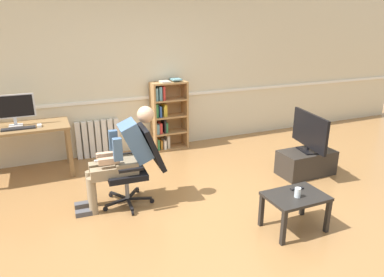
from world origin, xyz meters
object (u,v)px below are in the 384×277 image
Objects in this scene: spare_remote at (297,189)px; tv_screen at (310,132)px; computer_desk at (17,134)px; office_chair at (138,163)px; computer_mouse at (39,126)px; drinking_glass at (298,193)px; imac_monitor at (13,108)px; keyboard at (19,129)px; radiator at (98,138)px; bookshelf at (167,116)px; tv_stand at (306,162)px; coffee_table at (295,200)px; person_seated at (122,155)px.

tv_screen is at bearing -39.05° from spare_remote.
computer_desk is 1.96m from office_chair.
computer_mouse reaches higher than drinking_glass.
computer_desk is 2.46× the size of imac_monitor.
radiator is at bearing 25.48° from keyboard.
drinking_glass is 0.19m from spare_remote.
computer_mouse is 3.82m from tv_screen.
tv_screen reaches higher than keyboard.
bookshelf is at bearing 153.12° from office_chair.
drinking_glass is at bearing -82.81° from bookshelf.
keyboard is at bearing 136.13° from drinking_glass.
bookshelf is at bearing 7.07° from computer_desk.
office_chair reaches higher than computer_mouse.
imac_monitor is 3.91m from spare_remote.
keyboard is at bearing -154.52° from radiator.
keyboard is 4.10m from tv_stand.
imac_monitor is at bearing 77.21° from tv_screen.
keyboard is 4.32× the size of computer_mouse.
computer_mouse is 0.12× the size of tv_screen.
imac_monitor is 0.33m from keyboard.
keyboard reaches higher than computer_desk.
keyboard is 0.51× the size of tv_screen.
bookshelf is at bearing 11.41° from computer_mouse.
drinking_glass is (0.38, -3.00, -0.14)m from bookshelf.
office_chair is at bearing 58.39° from spare_remote.
office_chair is 1.54× the size of coffee_table.
computer_desk is at bearing 105.54° from keyboard.
computer_desk reaches higher than spare_remote.
computer_desk is at bearing 135.64° from coffee_table.
spare_remote is (0.10, 0.10, 0.07)m from coffee_table.
office_chair is at bearing 90.00° from person_seated.
keyboard is 0.26m from computer_mouse.
radiator is 0.83× the size of tv_screen.
person_seated is 2.67m from tv_screen.
computer_desk is at bearing 54.40° from spare_remote.
computer_mouse is 1.09m from radiator.
keyboard is at bearing 55.60° from spare_remote.
person_seated is at bearing 139.47° from drinking_glass.
tv_stand is at bearing -22.33° from computer_desk.
office_chair is at bearing -119.93° from bookshelf.
computer_desk is 2.20× the size of coffee_table.
imac_monitor is 0.70× the size of tv_stand.
computer_desk is 3.83m from drinking_glass.
imac_monitor is 0.47× the size of person_seated.
drinking_glass is at bearing 52.52° from person_seated.
keyboard is at bearing 159.29° from tv_stand.
office_chair is 1.15× the size of tv_screen.
bookshelf reaches higher than keyboard.
person_seated reaches higher than spare_remote.
radiator is at bearing 175.11° from bookshelf.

